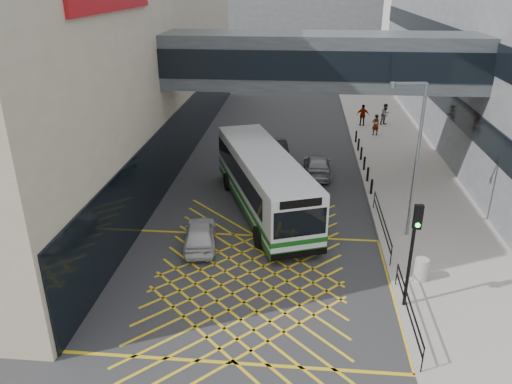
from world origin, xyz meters
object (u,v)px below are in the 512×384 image
(traffic_light, at_px, (414,242))
(pedestrian_a, at_px, (376,125))
(street_lamp, at_px, (414,152))
(car_white, at_px, (200,234))
(pedestrian_c, at_px, (363,115))
(car_silver, at_px, (317,165))
(litter_bin, at_px, (421,269))
(pedestrian_b, at_px, (385,114))
(car_dark, at_px, (276,147))
(bus, at_px, (263,180))

(traffic_light, distance_m, pedestrian_a, 23.18)
(street_lamp, bearing_deg, traffic_light, -105.82)
(car_white, xyz_separation_m, traffic_light, (8.87, -4.25, 2.38))
(street_lamp, relative_size, pedestrian_c, 4.12)
(street_lamp, bearing_deg, car_silver, 110.32)
(litter_bin, distance_m, pedestrian_b, 24.37)
(car_dark, bearing_deg, pedestrian_a, -157.07)
(bus, distance_m, street_lamp, 8.08)
(car_white, height_order, pedestrian_c, pedestrian_c)
(traffic_light, bearing_deg, litter_bin, 62.31)
(car_dark, xyz_separation_m, street_lamp, (7.02, -11.81, 3.80))
(traffic_light, relative_size, street_lamp, 0.58)
(street_lamp, relative_size, litter_bin, 7.64)
(car_dark, bearing_deg, car_white, 67.07)
(car_dark, relative_size, car_silver, 0.97)
(car_silver, xyz_separation_m, pedestrian_a, (4.79, 8.86, 0.35))
(car_dark, distance_m, litter_bin, 17.34)
(car_dark, xyz_separation_m, pedestrian_c, (6.98, 7.90, 0.43))
(litter_bin, distance_m, pedestrian_a, 21.08)
(car_dark, bearing_deg, bus, 77.90)
(street_lamp, height_order, pedestrian_a, street_lamp)
(car_white, relative_size, traffic_light, 0.91)
(street_lamp, relative_size, pedestrian_b, 4.18)
(bus, height_order, street_lamp, street_lamp)
(car_silver, relative_size, pedestrian_a, 2.51)
(traffic_light, height_order, pedestrian_b, traffic_light)
(bus, relative_size, pedestrian_c, 6.53)
(street_lamp, height_order, pedestrian_c, street_lamp)
(car_silver, height_order, pedestrian_c, pedestrian_c)
(pedestrian_a, bearing_deg, street_lamp, 68.11)
(street_lamp, xyz_separation_m, pedestrian_b, (1.92, 20.24, -3.39))
(car_dark, height_order, car_silver, car_silver)
(traffic_light, distance_m, street_lamp, 6.27)
(bus, distance_m, litter_bin, 9.79)
(bus, distance_m, pedestrian_c, 18.62)
(litter_bin, xyz_separation_m, pedestrian_b, (1.94, 24.29, 0.41))
(street_lamp, xyz_separation_m, pedestrian_a, (0.69, 17.02, -3.44))
(litter_bin, height_order, pedestrian_c, pedestrian_c)
(pedestrian_a, xyz_separation_m, pedestrian_c, (-0.74, 2.69, 0.07))
(bus, relative_size, car_dark, 2.88)
(car_dark, bearing_deg, car_silver, 117.56)
(car_white, bearing_deg, pedestrian_c, -123.71)
(pedestrian_c, bearing_deg, bus, 71.75)
(traffic_light, bearing_deg, street_lamp, 79.23)
(car_silver, height_order, pedestrian_b, pedestrian_b)
(car_dark, bearing_deg, traffic_light, 97.59)
(pedestrian_b, bearing_deg, bus, -157.06)
(car_dark, distance_m, pedestrian_a, 9.32)
(bus, xyz_separation_m, traffic_light, (6.19, -8.55, 1.25))
(car_dark, height_order, pedestrian_a, pedestrian_a)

